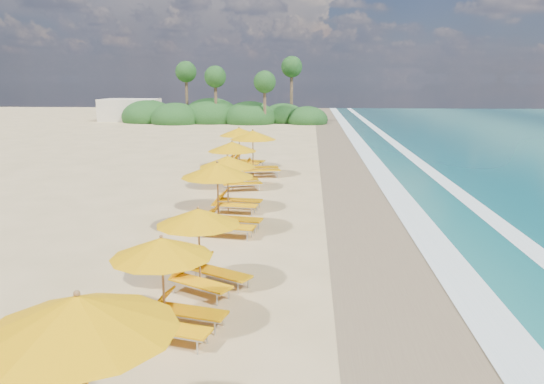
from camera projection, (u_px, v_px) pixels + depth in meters
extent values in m
plane|color=#D2B37B|center=(272.00, 223.00, 19.71)|extent=(160.00, 160.00, 0.00)
cube|color=olive|center=(379.00, 225.00, 19.43)|extent=(4.00, 160.00, 0.01)
cube|color=white|center=(420.00, 225.00, 19.32)|extent=(1.20, 160.00, 0.01)
cube|color=white|center=(503.00, 227.00, 19.10)|extent=(0.80, 160.00, 0.01)
cone|color=#E99F04|center=(78.00, 314.00, 6.78)|extent=(3.14, 3.14, 0.51)
sphere|color=olive|center=(77.00, 293.00, 6.72)|extent=(0.09, 0.09, 0.09)
cylinder|color=olive|center=(163.00, 286.00, 11.01)|extent=(0.05, 0.05, 2.09)
cone|color=#E99F04|center=(162.00, 247.00, 10.82)|extent=(2.59, 2.59, 0.42)
sphere|color=olive|center=(161.00, 236.00, 10.77)|extent=(0.07, 0.07, 0.07)
cylinder|color=olive|center=(199.00, 249.00, 13.40)|extent=(0.05, 0.05, 2.09)
cone|color=#E99F04|center=(198.00, 216.00, 13.22)|extent=(2.92, 2.92, 0.42)
sphere|color=olive|center=(198.00, 208.00, 13.17)|extent=(0.07, 0.07, 0.07)
cylinder|color=olive|center=(218.00, 199.00, 18.21)|extent=(0.06, 0.06, 2.46)
cone|color=#E99F04|center=(217.00, 170.00, 17.99)|extent=(2.90, 2.90, 0.49)
sphere|color=olive|center=(217.00, 162.00, 17.93)|extent=(0.09, 0.09, 0.09)
cylinder|color=olive|center=(228.00, 184.00, 21.33)|extent=(0.06, 0.06, 2.25)
cone|color=#E99F04|center=(227.00, 161.00, 21.13)|extent=(2.57, 2.57, 0.45)
sphere|color=olive|center=(227.00, 155.00, 21.07)|extent=(0.08, 0.08, 0.08)
cylinder|color=olive|center=(232.00, 166.00, 25.43)|extent=(0.06, 0.06, 2.33)
cone|color=#E99F04|center=(232.00, 146.00, 25.23)|extent=(2.98, 2.98, 0.47)
sphere|color=olive|center=(232.00, 141.00, 25.17)|extent=(0.08, 0.08, 0.08)
cylinder|color=olive|center=(253.00, 154.00, 29.01)|extent=(0.06, 0.06, 2.51)
cone|color=#E99F04|center=(253.00, 135.00, 28.79)|extent=(2.99, 2.99, 0.51)
sphere|color=olive|center=(253.00, 130.00, 28.73)|extent=(0.09, 0.09, 0.09)
cylinder|color=olive|center=(239.00, 148.00, 31.77)|extent=(0.06, 0.06, 2.41)
cone|color=#E99F04|center=(239.00, 132.00, 31.56)|extent=(3.06, 3.06, 0.48)
sphere|color=olive|center=(239.00, 127.00, 31.50)|extent=(0.09, 0.09, 0.09)
ellipsoid|color=#163D14|center=(250.00, 118.00, 63.87)|extent=(6.40, 6.40, 4.16)
ellipsoid|color=#163D14|center=(211.00, 117.00, 65.19)|extent=(7.20, 7.20, 4.68)
ellipsoid|color=#163D14|center=(176.00, 119.00, 63.55)|extent=(6.00, 6.00, 3.90)
ellipsoid|color=#163D14|center=(283.00, 118.00, 65.55)|extent=(5.60, 5.60, 3.64)
ellipsoid|color=#163D14|center=(148.00, 117.00, 65.77)|extent=(6.60, 6.60, 4.29)
ellipsoid|color=#163D14|center=(307.00, 120.00, 63.40)|extent=(5.00, 5.00, 3.25)
cylinder|color=brown|center=(265.00, 104.00, 61.38)|extent=(0.36, 0.36, 5.00)
sphere|color=#163D14|center=(265.00, 82.00, 60.85)|extent=(2.60, 2.60, 2.60)
cylinder|color=brown|center=(216.00, 100.00, 62.72)|extent=(0.36, 0.36, 5.60)
sphere|color=#163D14|center=(215.00, 77.00, 62.13)|extent=(2.60, 2.60, 2.60)
cylinder|color=brown|center=(187.00, 97.00, 64.89)|extent=(0.36, 0.36, 6.20)
sphere|color=#163D14|center=(186.00, 72.00, 64.24)|extent=(2.60, 2.60, 2.60)
cylinder|color=brown|center=(292.00, 95.00, 64.88)|extent=(0.36, 0.36, 6.80)
sphere|color=#163D14|center=(292.00, 67.00, 64.16)|extent=(2.60, 2.60, 2.60)
cube|color=beige|center=(130.00, 110.00, 67.77)|extent=(7.00, 5.00, 2.80)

